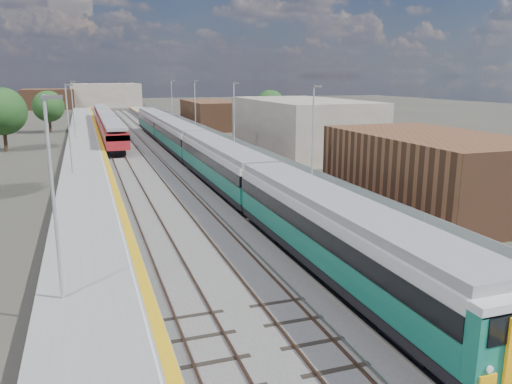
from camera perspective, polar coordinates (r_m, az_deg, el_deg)
ground at (r=62.00m, az=-10.48°, el=4.42°), size 320.00×320.00×0.00m
ballast_bed at (r=64.17m, az=-12.81°, el=4.62°), size 10.50×155.00×0.06m
tracks at (r=65.88m, az=-12.46°, el=4.92°), size 8.96×160.00×0.17m
platform_right at (r=65.32m, az=-6.24°, el=5.46°), size 4.70×155.00×8.52m
platform_left at (r=63.74m, az=-18.93°, el=4.63°), size 4.30×155.00×8.52m
buildings at (r=149.56m, az=-23.08°, el=12.68°), size 72.00×185.50×40.00m
green_train at (r=50.56m, az=-6.87°, el=5.17°), size 2.87×80.03×3.16m
red_train at (r=84.79m, az=-16.72°, el=7.72°), size 2.66×54.00×3.36m
tree_b at (r=68.93m, az=-27.02°, el=8.21°), size 5.79×5.79×7.85m
tree_c at (r=89.43m, az=-22.64°, el=9.02°), size 5.05×5.05×6.85m
tree_d at (r=83.45m, az=1.61°, el=9.83°), size 5.13×5.13×6.95m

